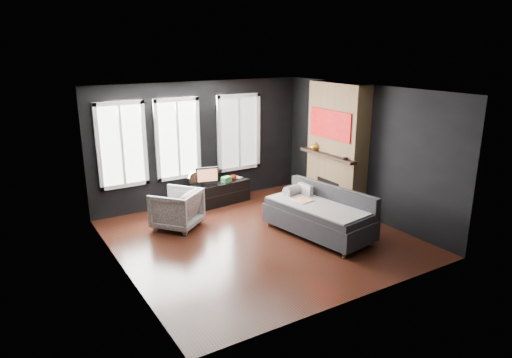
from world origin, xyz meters
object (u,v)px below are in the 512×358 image
mantel_vase (314,146)px  book (235,174)px  mug (234,177)px  media_console (218,193)px  monitor (207,175)px  sofa (318,213)px  armchair (177,207)px

mantel_vase → book: bearing=140.0°
mug → book: size_ratio=0.62×
media_console → monitor: size_ratio=2.87×
sofa → monitor: size_ratio=4.08×
monitor → mug: (0.70, 0.09, -0.16)m
armchair → book: size_ratio=3.97×
armchair → mug: (1.72, 0.85, 0.15)m
media_console → sofa: bearing=-79.1°
sofa → media_console: bearing=97.8°
armchair → monitor: 1.32m
armchair → book: armchair is taller
monitor → book: bearing=22.6°
sofa → armchair: 2.73m
sofa → media_console: 2.68m
sofa → mug: sofa is taller
sofa → mug: (-0.38, 2.59, 0.12)m
media_console → armchair: bearing=-154.6°
sofa → media_console: sofa is taller
sofa → mug: bearing=88.7°
sofa → armchair: (-2.10, 1.74, -0.03)m
media_console → book: size_ratio=6.93×
book → mantel_vase: size_ratio=1.11×
mug → sofa: bearing=-81.7°
mug → mantel_vase: size_ratio=0.69×
mug → armchair: bearing=-153.8°
armchair → monitor: bearing=177.2°
book → sofa: bearing=-83.3°
armchair → mantel_vase: bearing=136.3°
mantel_vase → sofa: bearing=-125.0°
media_console → monitor: bearing=-176.8°
media_console → book: (0.49, 0.09, 0.36)m
monitor → mug: 0.72m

